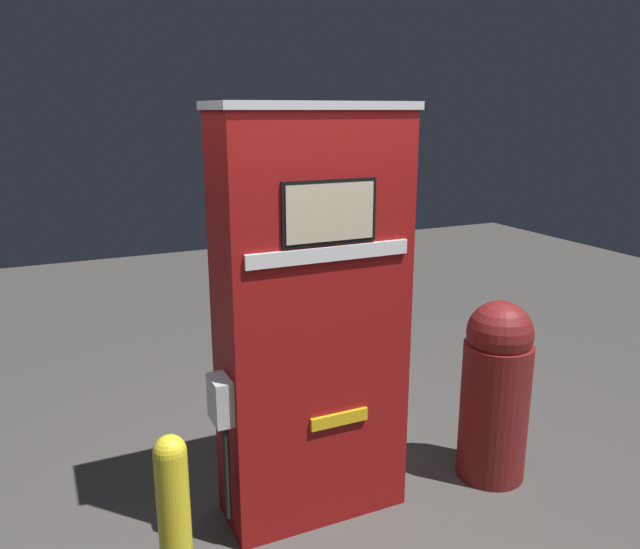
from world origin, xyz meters
The scene contains 4 objects.
ground_plane centered at (0.00, 0.00, 0.00)m, with size 14.00×14.00×0.00m, color #423F3D.
gas_pump centered at (0.00, 0.20, 1.11)m, with size 1.07×0.45×2.21m.
safety_bollard centered at (-0.85, -0.24, 0.46)m, with size 0.14×0.14×0.86m.
trash_bin centered at (1.12, 0.03, 0.57)m, with size 0.41×0.41×1.11m.
Camera 1 is at (-1.26, -2.61, 2.17)m, focal length 35.00 mm.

